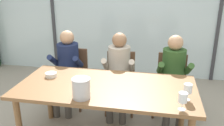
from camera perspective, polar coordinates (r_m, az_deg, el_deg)
name	(u,v)px	position (r m, az deg, el deg)	size (l,w,h in m)	color
ground	(120,103)	(4.04, 1.79, -9.34)	(14.00, 14.00, 0.00)	#9E9384
window_glass_panel	(131,12)	(4.90, 4.53, 11.84)	(7.23, 0.03, 2.60)	silver
window_mullion_left	(53,10)	(5.31, -13.61, 11.98)	(0.06, 0.06, 2.60)	#38383D
window_mullion_right	(220,14)	(4.96, 23.84, 10.38)	(0.06, 0.06, 2.60)	#38383D
hillside_vineyard	(145,8)	(9.18, 7.68, 12.48)	(13.23, 2.40, 1.69)	#477A38
dining_table	(106,92)	(2.85, -1.36, -6.67)	(2.03, 0.98, 0.77)	brown
chair_near_curtain	(73,73)	(3.91, -9.05, -2.22)	(0.44, 0.44, 0.88)	brown
chair_left_of_center	(121,77)	(3.70, 1.99, -3.25)	(0.48, 0.48, 0.88)	brown
chair_center	(170,80)	(3.71, 13.45, -3.78)	(0.49, 0.49, 0.88)	brown
person_navy_polo	(67,65)	(3.73, -10.43, -0.53)	(0.47, 0.62, 1.20)	#192347
person_beige_jumper	(119,69)	(3.53, 1.56, -1.38)	(0.48, 0.63, 1.20)	#B7AD9E
person_olive_shirt	(174,73)	(3.50, 14.15, -2.21)	(0.48, 0.63, 1.20)	#2D5123
ice_bucket_primary	(81,88)	(2.51, -7.17, -5.78)	(0.19, 0.19, 0.22)	#B7B7BC
tasting_bowl	(51,75)	(3.14, -13.98, -2.66)	(0.14, 0.14, 0.05)	silver
wine_glass_by_left_taster	(183,98)	(2.37, 16.15, -7.90)	(0.08, 0.08, 0.17)	silver
wine_glass_near_bucket	(188,89)	(2.56, 17.23, -5.87)	(0.08, 0.08, 0.17)	silver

